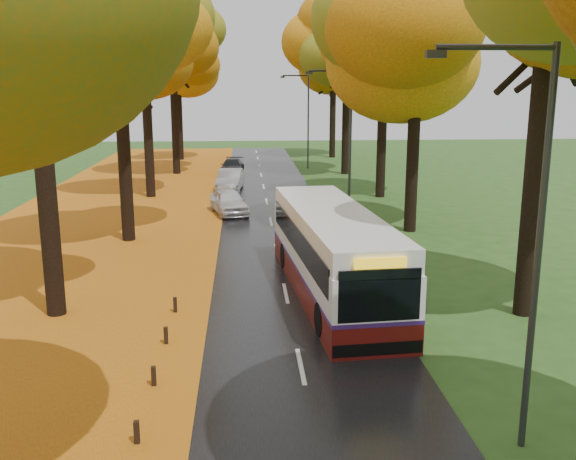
{
  "coord_description": "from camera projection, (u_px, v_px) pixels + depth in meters",
  "views": [
    {
      "loc": [
        -1.42,
        -3.51,
        7.28
      ],
      "look_at": [
        0.0,
        16.82,
        2.6
      ],
      "focal_mm": 40.0,
      "sensor_mm": 36.0,
      "label": 1
    }
  ],
  "objects": [
    {
      "name": "road",
      "position": [
        276.0,
        245.0,
        29.44
      ],
      "size": [
        6.5,
        90.0,
        0.04
      ],
      "primitive_type": "cube",
      "color": "black",
      "rests_on": "ground"
    },
    {
      "name": "centre_line",
      "position": [
        276.0,
        244.0,
        29.44
      ],
      "size": [
        0.12,
        90.0,
        0.01
      ],
      "primitive_type": "cube",
      "color": "silver",
      "rests_on": "road"
    },
    {
      "name": "leaf_verge",
      "position": [
        76.0,
        249.0,
        28.83
      ],
      "size": [
        12.0,
        90.0,
        0.02
      ],
      "primitive_type": "cube",
      "color": "#86410C",
      "rests_on": "ground"
    },
    {
      "name": "leaf_drift",
      "position": [
        209.0,
        246.0,
        29.23
      ],
      "size": [
        0.9,
        90.0,
        0.01
      ],
      "primitive_type": "cube",
      "color": "orange",
      "rests_on": "road"
    },
    {
      "name": "trees_left",
      "position": [
        113.0,
        32.0,
        28.83
      ],
      "size": [
        9.2,
        74.0,
        13.88
      ],
      "color": "black",
      "rests_on": "ground"
    },
    {
      "name": "trees_right",
      "position": [
        428.0,
        30.0,
        29.63
      ],
      "size": [
        9.3,
        74.2,
        13.96
      ],
      "color": "black",
      "rests_on": "ground"
    },
    {
      "name": "streetlamp_near",
      "position": [
        528.0,
        222.0,
        12.13
      ],
      "size": [
        2.45,
        0.18,
        8.0
      ],
      "color": "#333538",
      "rests_on": "ground"
    },
    {
      "name": "streetlamp_mid",
      "position": [
        346.0,
        133.0,
        33.52
      ],
      "size": [
        2.45,
        0.18,
        8.0
      ],
      "color": "#333538",
      "rests_on": "ground"
    },
    {
      "name": "streetlamp_far",
      "position": [
        305.0,
        114.0,
        54.91
      ],
      "size": [
        2.45,
        0.18,
        8.0
      ],
      "color": "#333538",
      "rests_on": "ground"
    },
    {
      "name": "bus",
      "position": [
        333.0,
        251.0,
        22.26
      ],
      "size": [
        3.5,
        11.42,
        2.96
      ],
      "rotation": [
        0.0,
        0.0,
        0.08
      ],
      "color": "#58100D",
      "rests_on": "road"
    },
    {
      "name": "car_white",
      "position": [
        229.0,
        202.0,
        36.25
      ],
      "size": [
        2.58,
        4.35,
        1.39
      ],
      "primitive_type": "imported",
      "rotation": [
        0.0,
        0.0,
        0.24
      ],
      "color": "silver",
      "rests_on": "road"
    },
    {
      "name": "car_silver",
      "position": [
        230.0,
        180.0,
        44.17
      ],
      "size": [
        1.93,
        4.55,
        1.46
      ],
      "primitive_type": "imported",
      "rotation": [
        0.0,
        0.0,
        -0.09
      ],
      "color": "#929599",
      "rests_on": "road"
    },
    {
      "name": "car_dark",
      "position": [
        232.0,
        166.0,
        52.36
      ],
      "size": [
        2.13,
        4.3,
        1.2
      ],
      "primitive_type": "imported",
      "rotation": [
        0.0,
        0.0,
        -0.11
      ],
      "color": "black",
      "rests_on": "road"
    }
  ]
}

